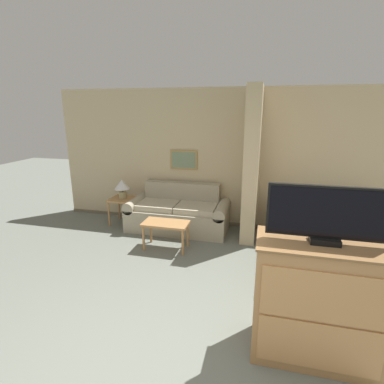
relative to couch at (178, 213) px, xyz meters
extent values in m
cube|color=#CCB78E|center=(0.89, 0.48, 0.99)|extent=(6.92, 0.12, 2.60)
cube|color=#70644E|center=(0.89, 0.41, -0.28)|extent=(6.92, 0.02, 0.06)
cube|color=tan|center=(0.00, 0.40, 0.96)|extent=(0.54, 0.02, 0.37)
cube|color=gray|center=(0.00, 0.39, 0.96)|extent=(0.47, 0.01, 0.30)
cube|color=#CCB78E|center=(1.32, 0.00, 0.99)|extent=(0.24, 0.85, 2.60)
cube|color=tan|center=(0.00, -0.04, -0.10)|extent=(1.47, 0.84, 0.42)
cube|color=tan|center=(0.00, 0.28, 0.32)|extent=(1.47, 0.20, 0.42)
cube|color=tan|center=(-0.83, -0.04, -0.10)|extent=(0.19, 0.84, 0.42)
cylinder|color=tan|center=(-0.83, -0.04, 0.16)|extent=(0.22, 0.84, 0.22)
cube|color=tan|center=(0.83, -0.04, -0.10)|extent=(0.19, 0.84, 0.42)
cylinder|color=tan|center=(0.83, -0.04, 0.16)|extent=(0.22, 0.84, 0.22)
cube|color=#BAAF94|center=(-0.37, -0.09, 0.16)|extent=(0.72, 0.60, 0.10)
cube|color=#BAAF94|center=(0.37, -0.09, 0.16)|extent=(0.72, 0.60, 0.10)
cube|color=#B27F4C|center=(0.04, -0.86, 0.13)|extent=(0.73, 0.40, 0.04)
cylinder|color=#B27F4C|center=(-0.29, -1.02, -0.10)|extent=(0.04, 0.04, 0.42)
cylinder|color=#B27F4C|center=(0.37, -1.02, -0.10)|extent=(0.04, 0.04, 0.42)
cylinder|color=#B27F4C|center=(-0.29, -0.70, -0.10)|extent=(0.04, 0.04, 0.42)
cylinder|color=#B27F4C|center=(0.37, -0.70, -0.10)|extent=(0.04, 0.04, 0.42)
cube|color=#B27F4C|center=(-1.14, 0.02, 0.19)|extent=(0.48, 0.48, 0.04)
cylinder|color=#B27F4C|center=(-1.35, -0.19, -0.07)|extent=(0.04, 0.04, 0.49)
cylinder|color=#B27F4C|center=(-0.93, -0.19, -0.07)|extent=(0.04, 0.04, 0.49)
cylinder|color=#B27F4C|center=(-1.35, 0.23, -0.07)|extent=(0.04, 0.04, 0.49)
cylinder|color=#B27F4C|center=(-0.93, 0.23, -0.07)|extent=(0.04, 0.04, 0.49)
cylinder|color=tan|center=(-1.14, 0.02, 0.28)|extent=(0.15, 0.15, 0.13)
cylinder|color=tan|center=(-1.14, 0.02, 0.37)|extent=(0.02, 0.02, 0.06)
cone|color=silver|center=(-1.14, 0.02, 0.49)|extent=(0.30, 0.30, 0.19)
cube|color=#B27F4C|center=(2.06, -2.63, 0.24)|extent=(1.08, 0.52, 1.11)
cube|color=brown|center=(2.06, -2.63, 0.81)|extent=(1.11, 0.54, 0.02)
cube|color=tan|center=(2.06, -2.89, 0.47)|extent=(0.98, 0.01, 0.44)
cube|color=tan|center=(2.06, -2.89, 0.00)|extent=(0.98, 0.01, 0.44)
cube|color=black|center=(2.06, -2.63, 0.84)|extent=(0.24, 0.16, 0.05)
cube|color=black|center=(2.06, -2.63, 1.09)|extent=(0.97, 0.04, 0.44)
cube|color=black|center=(2.06, -2.66, 1.09)|extent=(0.93, 0.01, 0.40)
cube|color=#B27F4C|center=(2.58, -0.70, -0.26)|extent=(1.77, 2.12, 0.10)
cube|color=tan|center=(2.58, -0.70, 0.02)|extent=(1.73, 2.08, 0.47)
cube|color=white|center=(2.58, 0.12, 0.21)|extent=(1.61, 0.36, 0.10)
cube|color=black|center=(2.34, -0.64, 0.46)|extent=(0.29, 0.17, 0.40)
cube|color=black|center=(2.34, -0.74, 0.38)|extent=(0.22, 0.03, 0.17)
ellipsoid|color=black|center=(2.34, -0.64, 0.66)|extent=(0.27, 0.16, 0.10)
camera|label=1|loc=(1.54, -5.13, 1.90)|focal=28.00mm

